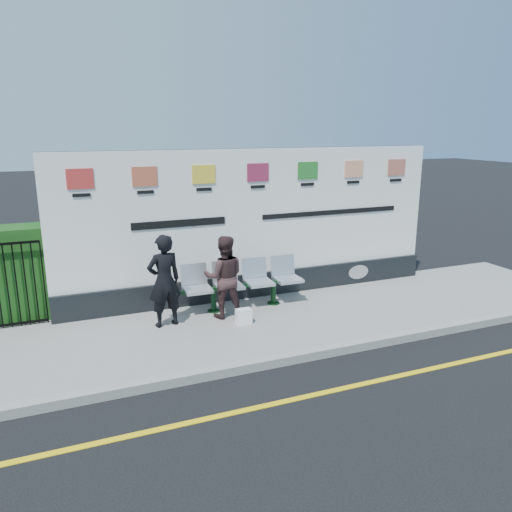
{
  "coord_description": "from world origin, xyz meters",
  "views": [
    {
      "loc": [
        -3.25,
        -5.33,
        3.54
      ],
      "look_at": [
        0.07,
        2.81,
        1.25
      ],
      "focal_mm": 35.0,
      "sensor_mm": 36.0,
      "label": 1
    }
  ],
  "objects": [
    {
      "name": "ground",
      "position": [
        0.0,
        0.0,
        0.0
      ],
      "size": [
        80.0,
        80.0,
        0.0
      ],
      "primitive_type": "plane",
      "color": "black"
    },
    {
      "name": "handbag_brown",
      "position": [
        -0.31,
        3.24,
        0.73
      ],
      "size": [
        0.28,
        0.14,
        0.22
      ],
      "primitive_type": "cube",
      "rotation": [
        0.0,
        0.0,
        0.07
      ],
      "color": "black",
      "rests_on": "bench"
    },
    {
      "name": "pavement",
      "position": [
        0.0,
        2.5,
        0.06
      ],
      "size": [
        14.0,
        3.0,
        0.12
      ],
      "primitive_type": "cube",
      "color": "gray",
      "rests_on": "ground"
    },
    {
      "name": "kerb",
      "position": [
        0.0,
        1.0,
        0.07
      ],
      "size": [
        14.0,
        0.18,
        0.14
      ],
      "primitive_type": "cube",
      "color": "gray",
      "rests_on": "ground"
    },
    {
      "name": "bench",
      "position": [
        -0.0,
        3.23,
        0.37
      ],
      "size": [
        2.36,
        0.67,
        0.5
      ],
      "primitive_type": null,
      "rotation": [
        0.0,
        0.0,
        -0.03
      ],
      "color": "silver",
      "rests_on": "pavement"
    },
    {
      "name": "carrier_bag_white",
      "position": [
        -0.31,
        2.47,
        0.26
      ],
      "size": [
        0.27,
        0.16,
        0.27
      ],
      "primitive_type": "cube",
      "color": "white",
      "rests_on": "pavement"
    },
    {
      "name": "woman_left",
      "position": [
        -1.61,
        2.92,
        0.94
      ],
      "size": [
        0.66,
        0.49,
        1.65
      ],
      "primitive_type": "imported",
      "rotation": [
        0.0,
        0.0,
        3.32
      ],
      "color": "black",
      "rests_on": "pavement"
    },
    {
      "name": "billboard",
      "position": [
        0.5,
        3.85,
        1.42
      ],
      "size": [
        8.0,
        0.3,
        3.0
      ],
      "color": "black",
      "rests_on": "pavement"
    },
    {
      "name": "woman_right",
      "position": [
        -0.51,
        2.93,
        0.89
      ],
      "size": [
        0.87,
        0.75,
        1.53
      ],
      "primitive_type": "imported",
      "rotation": [
        0.0,
        0.0,
        2.88
      ],
      "color": "#392525",
      "rests_on": "pavement"
    },
    {
      "name": "yellow_line",
      "position": [
        0.0,
        0.0,
        0.0
      ],
      "size": [
        14.0,
        0.1,
        0.01
      ],
      "primitive_type": "cube",
      "color": "yellow",
      "rests_on": "ground"
    }
  ]
}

